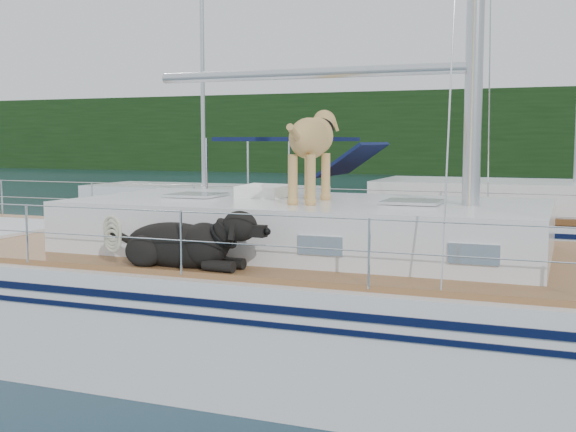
% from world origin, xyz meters
% --- Properties ---
extents(ground, '(120.00, 120.00, 0.00)m').
position_xyz_m(ground, '(0.00, 0.00, 0.00)').
color(ground, black).
rests_on(ground, ground).
extents(tree_line, '(90.00, 3.00, 6.00)m').
position_xyz_m(tree_line, '(0.00, 45.00, 3.00)').
color(tree_line, black).
rests_on(tree_line, ground).
extents(shore_bank, '(92.00, 1.00, 1.20)m').
position_xyz_m(shore_bank, '(0.00, 46.20, 0.60)').
color(shore_bank, '#595147').
rests_on(shore_bank, ground).
extents(main_sailboat, '(12.00, 3.80, 14.01)m').
position_xyz_m(main_sailboat, '(0.10, -0.01, 0.68)').
color(main_sailboat, silver).
rests_on(main_sailboat, ground).
extents(neighbor_sailboat, '(11.00, 3.50, 13.30)m').
position_xyz_m(neighbor_sailboat, '(1.37, 6.44, 0.63)').
color(neighbor_sailboat, silver).
rests_on(neighbor_sailboat, ground).
extents(bg_boat_west, '(8.00, 3.00, 11.65)m').
position_xyz_m(bg_boat_west, '(-8.00, 14.00, 0.45)').
color(bg_boat_west, silver).
rests_on(bg_boat_west, ground).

